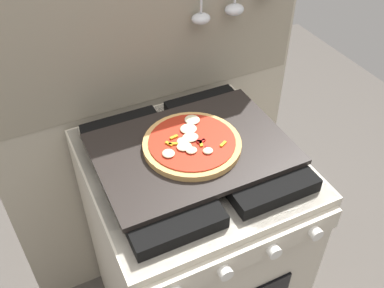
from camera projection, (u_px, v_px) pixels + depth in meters
kitchen_backsplash at (152, 117)px, 1.53m from camera, size 1.10×0.09×1.55m
stove at (192, 246)px, 1.52m from camera, size 0.60×0.64×0.90m
baking_tray at (192, 149)px, 1.22m from camera, size 0.54×0.38×0.02m
pizza_left at (191, 144)px, 1.21m from camera, size 0.28×0.28×0.03m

